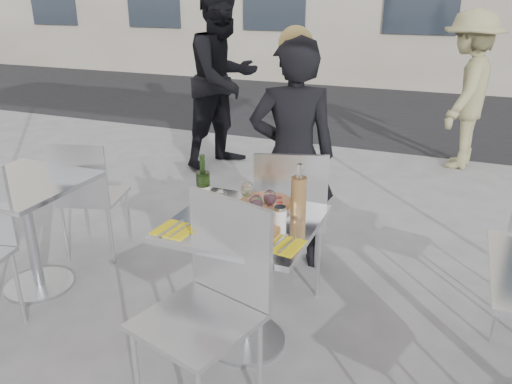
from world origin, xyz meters
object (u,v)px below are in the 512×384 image
at_px(pizza_far, 266,203).
at_px(wineglass_white_a, 221,198).
at_px(woman_diner, 293,158).
at_px(napkin_left, 175,229).
at_px(pedestrian_b, 466,91).
at_px(pedestrian_a, 224,79).
at_px(wineglass_red_b, 270,199).
at_px(side_chair_lfar, 87,190).
at_px(main_table, 245,257).
at_px(side_table_left, 27,213).
at_px(chair_near, 213,292).
at_px(napkin_right, 282,244).
at_px(wine_bottle, 203,187).
at_px(carafe, 299,197).
at_px(sugar_shaker, 280,217).
at_px(pizza_near, 244,230).
at_px(wineglass_white_b, 247,191).
at_px(salad_plate, 240,212).
at_px(wineglass_red_a, 256,205).
at_px(chair_far, 290,209).

xyz_separation_m(pizza_far, wineglass_white_a, (-0.16, -0.23, 0.09)).
bearing_deg(woman_diner, napkin_left, 56.86).
distance_m(pedestrian_b, pizza_far, 3.68).
relative_size(woman_diner, pedestrian_a, 0.83).
bearing_deg(wineglass_red_b, side_chair_lfar, 165.03).
height_order(pizza_far, wineglass_white_a, wineglass_white_a).
distance_m(main_table, side_table_left, 1.50).
xyz_separation_m(pedestrian_a, wineglass_red_b, (1.59, -2.76, -0.11)).
height_order(pedestrian_b, pizza_far, pedestrian_b).
height_order(chair_near, napkin_right, chair_near).
bearing_deg(wineglass_red_b, pedestrian_a, 119.91).
distance_m(chair_near, pizza_far, 0.68).
bearing_deg(side_chair_lfar, wine_bottle, 144.84).
distance_m(wine_bottle, wineglass_red_b, 0.38).
height_order(side_chair_lfar, wineglass_red_b, wineglass_red_b).
bearing_deg(chair_near, woman_diner, 109.58).
height_order(carafe, sugar_shaker, carafe).
height_order(pizza_near, wine_bottle, wine_bottle).
relative_size(side_chair_lfar, pedestrian_a, 0.46).
distance_m(chair_near, side_chair_lfar, 1.73).
relative_size(pedestrian_b, wineglass_white_b, 10.77).
height_order(pedestrian_a, pizza_far, pedestrian_a).
height_order(pedestrian_b, wineglass_red_b, pedestrian_b).
bearing_deg(side_table_left, sugar_shaker, -0.06).
relative_size(side_chair_lfar, sugar_shaker, 8.33).
bearing_deg(carafe, wine_bottle, -173.28).
height_order(pedestrian_a, salad_plate, pedestrian_a).
height_order(main_table, wineglass_red_a, wineglass_red_a).
height_order(main_table, chair_far, chair_far).
xyz_separation_m(sugar_shaker, wineglass_red_b, (-0.08, 0.07, 0.06)).
bearing_deg(wineglass_red_b, main_table, -147.37).
xyz_separation_m(main_table, wineglass_white_a, (-0.13, -0.01, 0.32)).
bearing_deg(napkin_left, side_chair_lfar, 152.22).
xyz_separation_m(pedestrian_b, napkin_left, (-1.25, -4.00, -0.10)).
distance_m(side_table_left, carafe, 1.78).
xyz_separation_m(wineglass_white_a, wineglass_red_b, (0.24, 0.08, 0.00)).
xyz_separation_m(side_table_left, pizza_far, (1.53, 0.22, 0.23)).
bearing_deg(pizza_far, napkin_right, -59.93).
distance_m(chair_far, napkin_right, 0.85).
height_order(pizza_near, napkin_left, pizza_near).
relative_size(pedestrian_b, wine_bottle, 5.75).
height_order(wine_bottle, wineglass_white_b, wine_bottle).
distance_m(pedestrian_a, wine_bottle, 3.01).
bearing_deg(sugar_shaker, side_chair_lfar, 163.37).
bearing_deg(salad_plate, wineglass_white_a, -166.08).
distance_m(pedestrian_a, sugar_shaker, 3.29).
relative_size(side_table_left, pedestrian_a, 0.39).
distance_m(main_table, wine_bottle, 0.43).
relative_size(chair_near, side_chair_lfar, 1.13).
bearing_deg(carafe, wineglass_red_a, -136.72).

